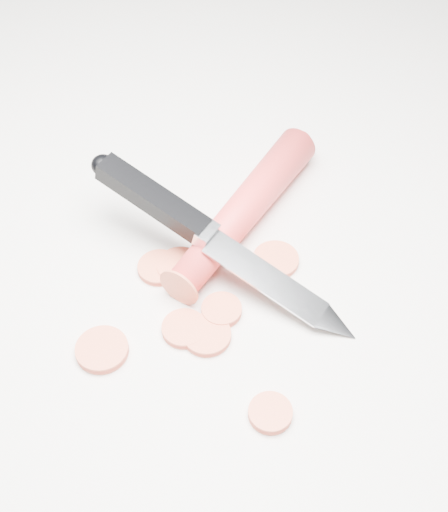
{
  "coord_description": "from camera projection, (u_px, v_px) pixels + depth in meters",
  "views": [
    {
      "loc": [
        -0.01,
        -0.38,
        0.45
      ],
      "look_at": [
        0.02,
        -0.01,
        0.02
      ],
      "focal_mm": 50.0,
      "sensor_mm": 36.0,
      "label": 1
    }
  ],
  "objects": [
    {
      "name": "carrot",
      "position": [
        244.0,
        210.0,
        0.6
      ],
      "size": [
        0.14,
        0.18,
        0.03
      ],
      "primitive_type": "cylinder",
      "rotation": [
        1.57,
        0.0,
        -0.62
      ],
      "color": "red",
      "rests_on": "ground"
    },
    {
      "name": "carrot_slice_4",
      "position": [
        276.0,
        260.0,
        0.58
      ],
      "size": [
        0.04,
        0.04,
        0.01
      ],
      "primitive_type": "cylinder",
      "color": "#E65C3A",
      "rests_on": "ground"
    },
    {
      "name": "carrot_slice_0",
      "position": [
        102.0,
        350.0,
        0.53
      ],
      "size": [
        0.04,
        0.04,
        0.01
      ],
      "primitive_type": "cylinder",
      "color": "#E65C3A",
      "rests_on": "ground"
    },
    {
      "name": "kitchen_knife",
      "position": [
        221.0,
        242.0,
        0.55
      ],
      "size": [
        0.21,
        0.16,
        0.07
      ],
      "primitive_type": null,
      "color": "silver",
      "rests_on": "ground"
    },
    {
      "name": "carrot_slice_1",
      "position": [
        222.0,
        310.0,
        0.55
      ],
      "size": [
        0.03,
        0.03,
        0.01
      ],
      "primitive_type": "cylinder",
      "color": "#E65C3A",
      "rests_on": "ground"
    },
    {
      "name": "carrot_slice_7",
      "position": [
        207.0,
        335.0,
        0.53
      ],
      "size": [
        0.04,
        0.04,
        0.01
      ],
      "primitive_type": "cylinder",
      "color": "#E65C3A",
      "rests_on": "ground"
    },
    {
      "name": "carrot_slice_5",
      "position": [
        159.0,
        268.0,
        0.58
      ],
      "size": [
        0.03,
        0.03,
        0.01
      ],
      "primitive_type": "cylinder",
      "color": "#E65C3A",
      "rests_on": "ground"
    },
    {
      "name": "carrot_slice_6",
      "position": [
        270.0,
        413.0,
        0.49
      ],
      "size": [
        0.03,
        0.03,
        0.01
      ],
      "primitive_type": "cylinder",
      "color": "#E65C3A",
      "rests_on": "ground"
    },
    {
      "name": "ground",
      "position": [
        203.0,
        257.0,
        0.59
      ],
      "size": [
        2.4,
        2.4,
        0.0
      ],
      "primitive_type": "plane",
      "color": "silver",
      "rests_on": "ground"
    },
    {
      "name": "carrot_slice_3",
      "position": [
        184.0,
        329.0,
        0.54
      ],
      "size": [
        0.03,
        0.03,
        0.01
      ],
      "primitive_type": "cylinder",
      "color": "#E65C3A",
      "rests_on": "ground"
    },
    {
      "name": "carrot_slice_2",
      "position": [
        180.0,
        267.0,
        0.58
      ],
      "size": [
        0.04,
        0.04,
        0.01
      ],
      "primitive_type": "cylinder",
      "color": "#E65C3A",
      "rests_on": "ground"
    }
  ]
}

